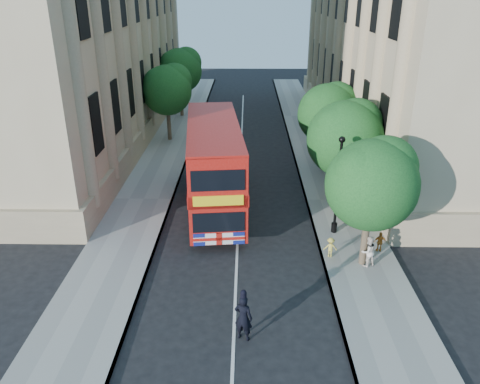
{
  "coord_description": "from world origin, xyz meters",
  "views": [
    {
      "loc": [
        0.43,
        -15.53,
        11.8
      ],
      "look_at": [
        0.11,
        6.11,
        2.3
      ],
      "focal_mm": 35.0,
      "sensor_mm": 36.0,
      "label": 1
    }
  ],
  "objects_px": {
    "police_constable": "(243,318)",
    "double_decker_bus": "(214,164)",
    "lamp_post": "(337,190)",
    "woman_pedestrian": "(368,251)",
    "box_van": "(210,175)"
  },
  "relations": [
    {
      "from": "lamp_post",
      "to": "police_constable",
      "type": "height_order",
      "value": "lamp_post"
    },
    {
      "from": "double_decker_bus",
      "to": "box_van",
      "type": "height_order",
      "value": "double_decker_bus"
    },
    {
      "from": "double_decker_bus",
      "to": "police_constable",
      "type": "height_order",
      "value": "double_decker_bus"
    },
    {
      "from": "woman_pedestrian",
      "to": "double_decker_bus",
      "type": "bearing_deg",
      "value": -64.99
    },
    {
      "from": "lamp_post",
      "to": "police_constable",
      "type": "relative_size",
      "value": 2.77
    },
    {
      "from": "police_constable",
      "to": "lamp_post",
      "type": "bearing_deg",
      "value": -100.19
    },
    {
      "from": "double_decker_bus",
      "to": "woman_pedestrian",
      "type": "height_order",
      "value": "double_decker_bus"
    },
    {
      "from": "lamp_post",
      "to": "police_constable",
      "type": "distance_m",
      "value": 9.39
    },
    {
      "from": "box_van",
      "to": "woman_pedestrian",
      "type": "bearing_deg",
      "value": -45.92
    },
    {
      "from": "double_decker_bus",
      "to": "police_constable",
      "type": "bearing_deg",
      "value": -86.97
    },
    {
      "from": "woman_pedestrian",
      "to": "lamp_post",
      "type": "bearing_deg",
      "value": -97.58
    },
    {
      "from": "double_decker_bus",
      "to": "box_van",
      "type": "relative_size",
      "value": 2.25
    },
    {
      "from": "police_constable",
      "to": "double_decker_bus",
      "type": "bearing_deg",
      "value": -61.13
    },
    {
      "from": "double_decker_bus",
      "to": "woman_pedestrian",
      "type": "bearing_deg",
      "value": -46.7
    },
    {
      "from": "lamp_post",
      "to": "woman_pedestrian",
      "type": "relative_size",
      "value": 3.49
    }
  ]
}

